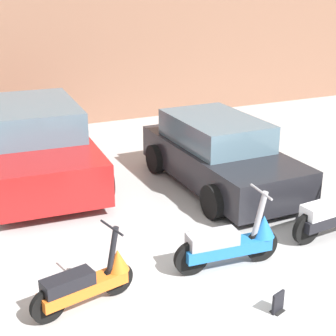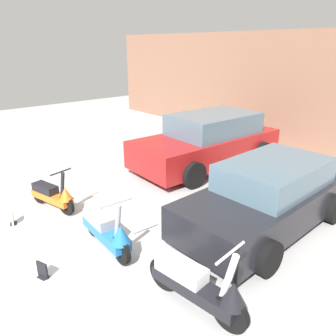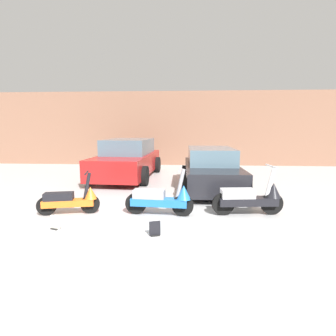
% 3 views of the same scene
% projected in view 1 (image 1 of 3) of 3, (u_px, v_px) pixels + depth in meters
% --- Properties ---
extents(ground_plane, '(28.00, 28.00, 0.00)m').
position_uv_depth(ground_plane, '(214.00, 300.00, 6.26)').
color(ground_plane, '#B2B2B2').
extents(wall_back, '(19.60, 0.12, 3.71)m').
position_uv_depth(wall_back, '(48.00, 56.00, 12.86)').
color(wall_back, '#845B47').
rests_on(wall_back, ground_plane).
extents(scooter_front_left, '(1.32, 0.57, 0.93)m').
position_uv_depth(scooter_front_left, '(88.00, 281.00, 6.05)').
color(scooter_front_left, black).
rests_on(scooter_front_left, ground_plane).
extents(scooter_front_right, '(1.51, 0.54, 1.05)m').
position_uv_depth(scooter_front_right, '(232.00, 242.00, 6.86)').
color(scooter_front_right, black).
rests_on(scooter_front_right, ground_plane).
extents(car_rear_left, '(2.28, 4.41, 1.46)m').
position_uv_depth(car_rear_left, '(37.00, 144.00, 9.82)').
color(car_rear_left, maroon).
rests_on(car_rear_left, ground_plane).
extents(car_rear_center, '(1.83, 3.75, 1.27)m').
position_uv_depth(car_rear_center, '(219.00, 154.00, 9.55)').
color(car_rear_center, black).
rests_on(car_rear_center, ground_plane).
extents(placard_near_right_scooter, '(0.20, 0.16, 0.26)m').
position_uv_depth(placard_near_right_scooter, '(278.00, 303.00, 6.00)').
color(placard_near_right_scooter, black).
rests_on(placard_near_right_scooter, ground_plane).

